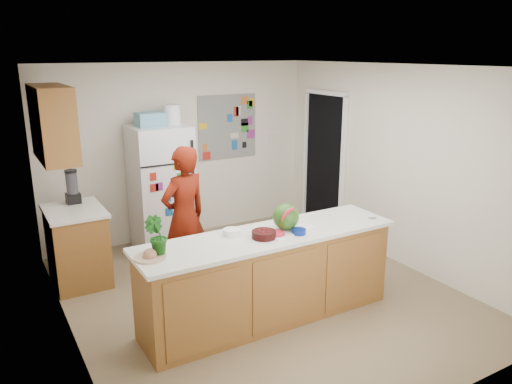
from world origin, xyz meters
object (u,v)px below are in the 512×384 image
watermelon (286,217)px  cherry_bowl (264,234)px  refrigerator (161,188)px  person (184,217)px

watermelon → cherry_bowl: watermelon is taller
watermelon → cherry_bowl: (-0.30, -0.07, -0.11)m
refrigerator → person: refrigerator is taller
cherry_bowl → person: bearing=104.8°
refrigerator → watermelon: refrigerator is taller
person → cherry_bowl: 1.27m
person → watermelon: person is taller
refrigerator → person: 1.24m
refrigerator → watermelon: (0.45, -2.38, 0.21)m
cherry_bowl → watermelon: bearing=12.9°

